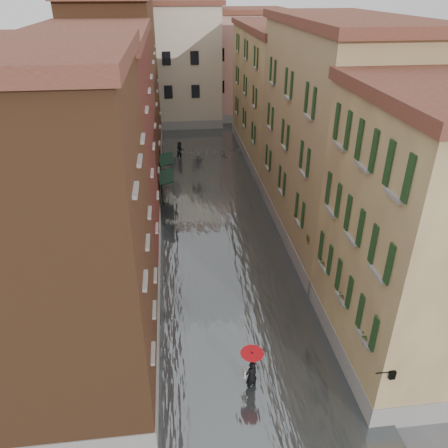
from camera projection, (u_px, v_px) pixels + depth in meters
ground at (241, 331)px, 21.47m from camera, size 120.00×120.00×0.00m
floodwater at (215, 210)px, 32.73m from camera, size 10.00×60.00×0.20m
building_left_near at (63, 249)px, 15.86m from camera, size 6.00×8.00×13.00m
building_left_mid at (101, 154)px, 25.55m from camera, size 6.00×14.00×12.50m
building_left_far at (122, 87)px, 38.22m from camera, size 6.00×16.00×14.00m
building_right_near at (422, 243)px, 17.69m from camera, size 6.00×8.00×11.50m
building_right_mid at (333, 140)px, 26.89m from camera, size 6.00×14.00×13.00m
building_right_far at (277, 98)px, 40.29m from camera, size 6.00×16.00×11.50m
building_end_cream at (167, 66)px, 51.05m from camera, size 12.00×9.00×13.00m
building_end_pink at (240, 66)px, 53.97m from camera, size 10.00×9.00×12.00m
awning_near at (166, 178)px, 32.09m from camera, size 1.09×2.77×2.80m
awning_far at (166, 160)px, 35.28m from camera, size 1.09×2.92×2.80m
wall_lantern at (391, 374)px, 15.26m from camera, size 0.71×0.22×0.35m
window_planters at (326, 259)px, 20.68m from camera, size 0.59×10.75×0.84m
pedestrian_main at (251, 367)px, 17.76m from camera, size 0.98×0.98×2.06m
pedestrian_far at (180, 151)px, 41.80m from camera, size 1.09×0.99×1.81m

